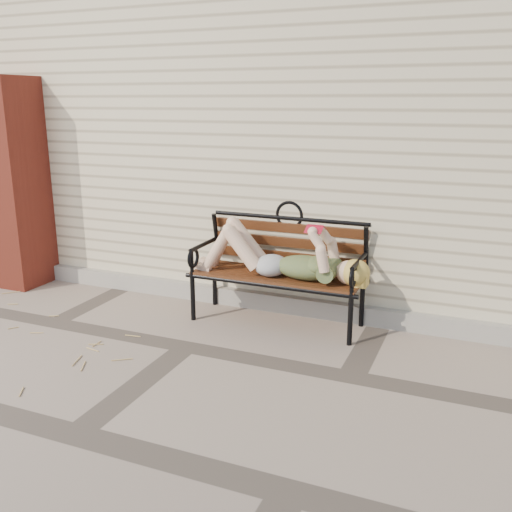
% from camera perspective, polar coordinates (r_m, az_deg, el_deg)
% --- Properties ---
extents(ground, '(80.00, 80.00, 0.00)m').
position_cam_1_polar(ground, '(4.34, -6.96, -9.01)').
color(ground, gray).
rests_on(ground, ground).
extents(house_wall, '(8.00, 4.00, 3.00)m').
position_cam_1_polar(house_wall, '(6.73, 5.52, 12.87)').
color(house_wall, beige).
rests_on(house_wall, ground).
extents(foundation_strip, '(8.00, 0.10, 0.15)m').
position_cam_1_polar(foundation_strip, '(5.12, -1.66, -4.16)').
color(foundation_strip, gray).
rests_on(foundation_strip, ground).
extents(brick_pillar, '(0.50, 0.50, 2.00)m').
position_cam_1_polar(brick_pillar, '(6.04, -23.14, 6.67)').
color(brick_pillar, maroon).
rests_on(brick_pillar, ground).
extents(garden_bench, '(1.51, 0.60, 0.98)m').
position_cam_1_polar(garden_bench, '(4.67, 2.48, -0.02)').
color(garden_bench, black).
rests_on(garden_bench, ground).
extents(reading_woman, '(1.42, 0.32, 0.45)m').
position_cam_1_polar(reading_woman, '(4.54, 2.11, -0.01)').
color(reading_woman, '#093C43').
rests_on(reading_woman, ground).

